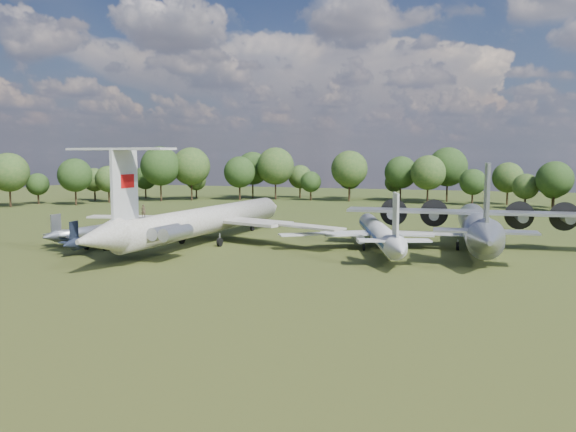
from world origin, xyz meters
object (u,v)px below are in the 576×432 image
(small_prop_northwest, at_px, (84,235))
(person_on_il62, at_px, (143,211))
(tu104_jet, at_px, (379,237))
(il62_airliner, at_px, (208,225))
(an12_transport, at_px, (477,231))
(small_prop_west, at_px, (97,242))

(small_prop_northwest, distance_m, person_on_il62, 20.32)
(small_prop_northwest, relative_size, person_on_il62, 10.43)
(tu104_jet, height_order, person_on_il62, person_on_il62)
(il62_airliner, bearing_deg, an12_transport, 13.82)
(small_prop_west, distance_m, small_prop_northwest, 7.79)
(small_prop_west, bearing_deg, person_on_il62, -27.83)
(tu104_jet, bearing_deg, il62_airliner, 167.49)
(an12_transport, relative_size, small_prop_west, 2.59)
(small_prop_west, height_order, person_on_il62, person_on_il62)
(il62_airliner, relative_size, small_prop_northwest, 3.39)
(il62_airliner, distance_m, small_prop_northwest, 19.13)
(an12_transport, bearing_deg, small_prop_west, -165.18)
(tu104_jet, bearing_deg, person_on_il62, -164.05)
(il62_airliner, bearing_deg, person_on_il62, -90.00)
(person_on_il62, bearing_deg, small_prop_west, -43.98)
(tu104_jet, height_order, an12_transport, an12_transport)
(small_prop_west, distance_m, person_on_il62, 13.11)
(small_prop_west, bearing_deg, an12_transport, 14.94)
(il62_airliner, distance_m, tu104_jet, 25.90)
(tu104_jet, relative_size, person_on_il62, 23.63)
(person_on_il62, bearing_deg, tu104_jet, -166.33)
(tu104_jet, bearing_deg, small_prop_northwest, 172.78)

